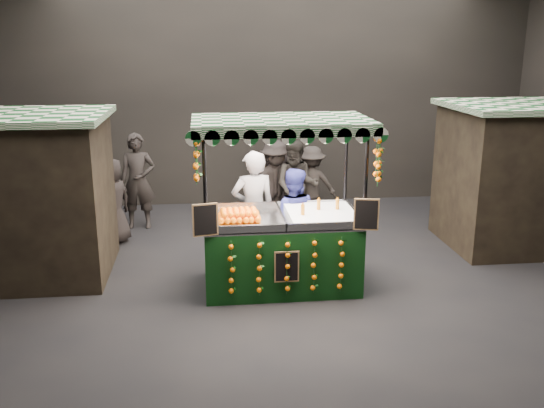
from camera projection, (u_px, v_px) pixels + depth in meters
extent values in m
plane|color=black|center=(301.00, 286.00, 9.25)|extent=(12.00, 12.00, 0.00)
cube|color=black|center=(266.00, 94.00, 13.36)|extent=(12.00, 0.10, 5.00)
cube|color=black|center=(433.00, 233.00, 3.79)|extent=(12.00, 0.10, 5.00)
cube|color=black|center=(15.00, 200.00, 9.38)|extent=(2.80, 2.00, 2.50)
cube|color=#104B1B|center=(5.00, 117.00, 9.03)|extent=(3.00, 2.20, 0.10)
cube|color=black|center=(527.00, 178.00, 10.84)|extent=(2.80, 2.00, 2.50)
cube|color=#104B1B|center=(536.00, 106.00, 10.49)|extent=(3.00, 2.20, 0.10)
cube|color=black|center=(281.00, 254.00, 9.11)|extent=(2.30, 1.25, 1.04)
cube|color=silver|center=(281.00, 220.00, 8.96)|extent=(2.30, 1.25, 0.04)
cylinder|color=black|center=(206.00, 222.00, 8.22)|extent=(0.05, 0.05, 2.50)
cylinder|color=black|center=(364.00, 217.00, 8.47)|extent=(0.05, 0.05, 2.50)
cylinder|color=black|center=(205.00, 200.00, 9.36)|extent=(0.05, 0.05, 2.50)
cylinder|color=black|center=(345.00, 196.00, 9.61)|extent=(0.05, 0.05, 2.50)
cube|color=#104B1B|center=(281.00, 121.00, 8.57)|extent=(2.56, 1.51, 0.08)
cube|color=silver|center=(322.00, 214.00, 9.02)|extent=(1.02, 1.13, 0.08)
cube|color=black|center=(205.00, 220.00, 8.14)|extent=(0.35, 0.10, 0.46)
cube|color=black|center=(366.00, 214.00, 8.40)|extent=(0.35, 0.10, 0.46)
cube|color=black|center=(287.00, 267.00, 8.46)|extent=(0.35, 0.03, 0.46)
imported|color=gray|center=(253.00, 210.00, 9.75)|extent=(0.78, 0.56, 1.97)
imported|color=navy|center=(292.00, 219.00, 9.79)|extent=(0.93, 0.79, 1.68)
imported|color=#2A2522|center=(138.00, 181.00, 11.87)|extent=(0.71, 0.48, 1.91)
imported|color=#2C2824|center=(297.00, 186.00, 11.73)|extent=(1.02, 0.88, 1.80)
imported|color=#2E2625|center=(279.00, 175.00, 13.01)|extent=(1.00, 0.52, 1.63)
imported|color=#292321|center=(275.00, 184.00, 12.02)|extent=(1.30, 1.10, 1.74)
imported|color=black|center=(112.00, 201.00, 10.96)|extent=(0.92, 0.92, 1.61)
imported|color=black|center=(480.00, 174.00, 12.89)|extent=(1.10, 1.68, 1.73)
imported|color=#2A2422|center=(276.00, 173.00, 13.46)|extent=(0.44, 0.60, 1.51)
imported|color=#2C2723|center=(311.00, 185.00, 12.26)|extent=(1.05, 0.63, 1.59)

